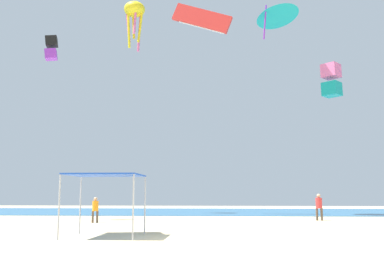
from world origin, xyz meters
name	(u,v)px	position (x,y,z in m)	size (l,w,h in m)	color
ground	(183,241)	(0.00, 0.00, -0.05)	(110.00, 110.00, 0.10)	#D1BA8C
ocean_strip	(207,211)	(0.00, 30.24, 0.01)	(110.00, 21.02, 0.03)	#28608C
canopy_tent	(106,178)	(-3.44, 0.92, 2.51)	(3.09, 2.79, 2.66)	#B2B2B7
person_near_tent	(95,208)	(-6.55, 10.38, 0.96)	(0.40, 0.39, 1.63)	brown
person_leftmost	(319,205)	(8.37, 13.90, 1.09)	(0.46, 0.44, 1.85)	brown
kite_box_black	(51,48)	(-11.41, 13.92, 12.95)	(1.11, 1.05, 1.88)	black
kite_delta_teal	(277,14)	(7.07, 23.20, 19.16)	(5.89, 5.89, 3.89)	teal
kite_octopus_yellow	(134,12)	(-7.44, 25.89, 20.92)	(2.76, 2.76, 5.24)	yellow
kite_parafoil_red	(202,19)	(-0.22, 23.66, 19.03)	(6.08, 1.44, 3.70)	red
kite_box_pink	(331,80)	(12.08, 23.67, 12.56)	(2.08, 2.08, 3.12)	pink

